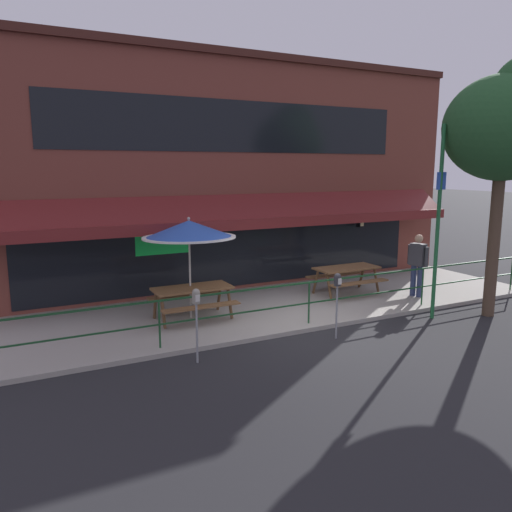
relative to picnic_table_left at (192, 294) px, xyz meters
name	(u,v)px	position (x,y,z in m)	size (l,w,h in m)	color
ground_plane	(316,331)	(2.23, -1.79, -0.71)	(120.00, 120.00, 0.00)	#232326
patio_deck	(272,307)	(2.23, 0.21, -0.66)	(15.00, 4.00, 0.10)	#9E998E
restaurant_building	(236,176)	(2.23, 2.43, 2.64)	(15.00, 1.60, 6.73)	brown
patio_railing	(309,293)	(2.23, -1.49, 0.09)	(13.84, 0.04, 0.97)	#194723
picnic_table_left	(192,294)	(0.00, 0.00, 0.00)	(1.80, 1.42, 0.76)	brown
picnic_table_centre	(346,273)	(4.62, 0.29, 0.00)	(1.80, 1.42, 0.76)	brown
patio_umbrella_left	(189,230)	(0.00, 0.14, 1.47)	(2.14, 2.14, 2.38)	#B7B2A8
pedestrian_walking	(418,262)	(6.18, -0.78, 0.35)	(0.32, 0.61, 1.71)	navy
parking_meter_near	(196,303)	(-0.75, -2.31, 0.44)	(0.15, 0.16, 1.42)	gray
parking_meter_far	(337,286)	(2.35, -2.37, 0.44)	(0.15, 0.16, 1.42)	gray
street_sign_pole	(438,222)	(5.28, -2.24, 1.63)	(0.28, 0.09, 4.56)	#1E6033
street_tree_curbside	(508,122)	(6.77, -2.74, 3.91)	(2.85, 2.57, 6.13)	brown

